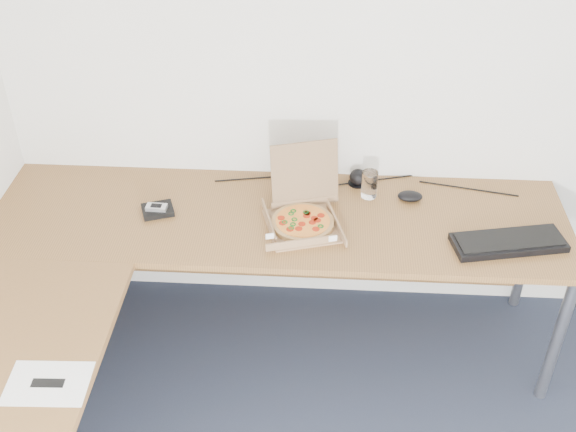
# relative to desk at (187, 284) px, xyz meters

# --- Properties ---
(room_shell) EXTENTS (3.50, 3.50, 2.50)m
(room_shell) POSITION_rel_desk_xyz_m (0.82, -0.97, 0.55)
(room_shell) COLOR white
(room_shell) RESTS_ON ground
(desk) EXTENTS (2.50, 2.20, 0.73)m
(desk) POSITION_rel_desk_xyz_m (0.00, 0.00, 0.00)
(desk) COLOR brown
(desk) RESTS_ON ground
(pizza_box) EXTENTS (0.29, 0.34, 0.30)m
(pizza_box) POSITION_rel_desk_xyz_m (0.43, 0.38, 0.07)
(pizza_box) COLOR #9A754F
(pizza_box) RESTS_ON desk
(drinking_glass) EXTENTS (0.07, 0.07, 0.13)m
(drinking_glass) POSITION_rel_desk_xyz_m (0.72, 0.60, 0.09)
(drinking_glass) COLOR white
(drinking_glass) RESTS_ON desk
(keyboard) EXTENTS (0.48, 0.25, 0.03)m
(keyboard) POSITION_rel_desk_xyz_m (1.28, 0.28, 0.04)
(keyboard) COLOR black
(keyboard) RESTS_ON desk
(mouse) EXTENTS (0.13, 0.10, 0.04)m
(mouse) POSITION_rel_desk_xyz_m (0.90, 0.58, 0.05)
(mouse) COLOR black
(mouse) RESTS_ON desk
(wallet) EXTENTS (0.16, 0.15, 0.02)m
(wallet) POSITION_rel_desk_xyz_m (-0.20, 0.42, 0.04)
(wallet) COLOR black
(wallet) RESTS_ON desk
(phone) EXTENTS (0.09, 0.05, 0.02)m
(phone) POSITION_rel_desk_xyz_m (-0.20, 0.42, 0.06)
(phone) COLOR #B2B5BA
(phone) RESTS_ON wallet
(paper_sheet) EXTENTS (0.28, 0.20, 0.00)m
(paper_sheet) POSITION_rel_desk_xyz_m (-0.36, -0.54, 0.03)
(paper_sheet) COLOR white
(paper_sheet) RESTS_ON desk
(dome_speaker) EXTENTS (0.09, 0.09, 0.08)m
(dome_speaker) POSITION_rel_desk_xyz_m (0.67, 0.70, 0.07)
(dome_speaker) COLOR black
(dome_speaker) RESTS_ON desk
(cable_bundle) EXTENTS (0.67, 0.14, 0.01)m
(cable_bundle) POSITION_rel_desk_xyz_m (0.67, 0.71, 0.03)
(cable_bundle) COLOR black
(cable_bundle) RESTS_ON desk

